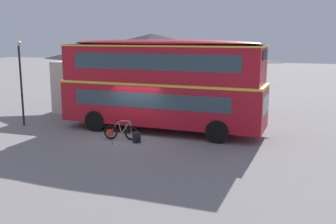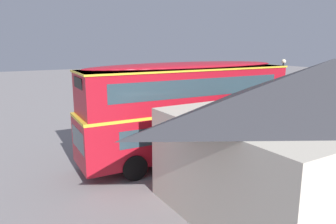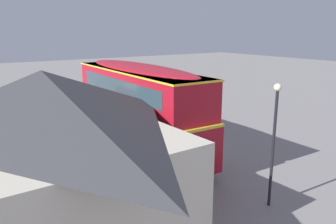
% 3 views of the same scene
% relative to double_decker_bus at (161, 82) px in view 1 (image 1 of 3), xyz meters
% --- Properties ---
extents(ground_plane, '(120.00, 120.00, 0.00)m').
position_rel_double_decker_bus_xyz_m(ground_plane, '(-0.85, -1.35, -2.64)').
color(ground_plane, gray).
extents(double_decker_bus, '(10.70, 2.83, 4.79)m').
position_rel_double_decker_bus_xyz_m(double_decker_bus, '(0.00, 0.00, 0.00)').
color(double_decker_bus, black).
rests_on(double_decker_bus, ground).
extents(touring_bicycle, '(1.71, 0.65, 1.01)m').
position_rel_double_decker_bus_xyz_m(touring_bicycle, '(-1.33, -2.24, -2.27)').
color(touring_bicycle, black).
rests_on(touring_bicycle, ground).
extents(backpack_on_ground, '(0.38, 0.40, 0.54)m').
position_rel_double_decker_bus_xyz_m(backpack_on_ground, '(-0.33, -2.48, -2.36)').
color(backpack_on_ground, black).
rests_on(backpack_on_ground, ground).
extents(water_bottle_blue_sports, '(0.06, 0.06, 0.24)m').
position_rel_double_decker_bus_xyz_m(water_bottle_blue_sports, '(-1.25, -3.20, -2.53)').
color(water_bottle_blue_sports, '#338CBF').
rests_on(water_bottle_blue_sports, ground).
extents(pub_building, '(12.21, 7.07, 5.11)m').
position_rel_double_decker_bus_xyz_m(pub_building, '(-2.73, 5.52, -0.03)').
color(pub_building, beige).
rests_on(pub_building, ground).
extents(street_lamp, '(0.28, 0.28, 4.71)m').
position_rel_double_decker_bus_xyz_m(street_lamp, '(-7.87, -1.21, 0.26)').
color(street_lamp, black).
rests_on(street_lamp, ground).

